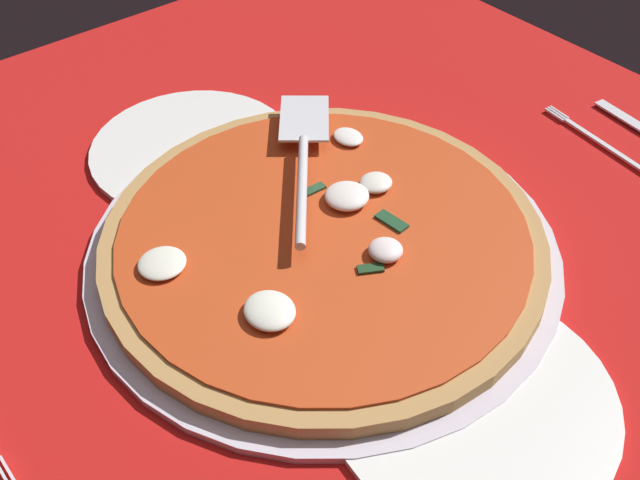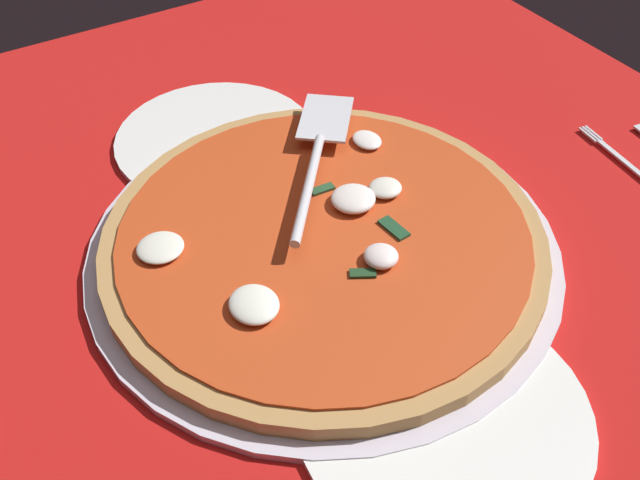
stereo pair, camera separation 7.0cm
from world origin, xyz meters
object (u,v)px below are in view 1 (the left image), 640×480
object	(u,v)px
pizza	(320,240)
pizza_server	(303,154)
dinner_plate_right	(192,149)
dinner_plate_left	(471,399)

from	to	relation	value
pizza	pizza_server	xyz separation A→B (cm)	(8.81, -5.05, 2.68)
pizza_server	pizza	bearing A→B (deg)	-170.14
dinner_plate_right	pizza	xyz separation A→B (cm)	(-22.02, -0.61, 1.63)
dinner_plate_right	pizza_server	size ratio (longest dim) A/B	1.09
dinner_plate_right	pizza	distance (cm)	22.09
pizza	pizza_server	distance (cm)	10.51
dinner_plate_right	dinner_plate_left	bearing A→B (deg)	179.14
dinner_plate_left	pizza	world-z (taller)	pizza
dinner_plate_left	pizza	bearing A→B (deg)	-3.47
dinner_plate_left	dinner_plate_right	bearing A→B (deg)	-0.86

